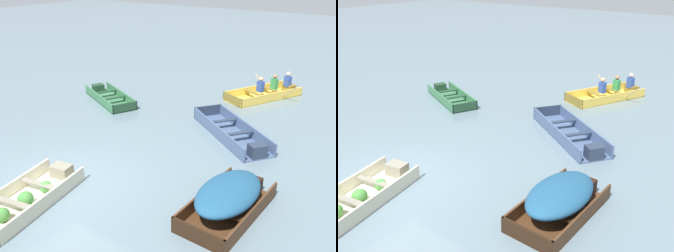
# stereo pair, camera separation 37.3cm
# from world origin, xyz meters

# --- Properties ---
(ground_plane) EXTENTS (80.00, 80.00, 0.00)m
(ground_plane) POSITION_xyz_m (0.00, 0.00, 0.00)
(ground_plane) COLOR slate
(dinghy_cream_foreground) EXTENTS (1.65, 2.96, 0.40)m
(dinghy_cream_foreground) POSITION_xyz_m (0.07, -0.90, 0.14)
(dinghy_cream_foreground) COLOR beige
(dinghy_cream_foreground) RESTS_ON ground
(skiff_slate_blue_near_moored) EXTENTS (3.49, 2.95, 0.42)m
(skiff_slate_blue_near_moored) POSITION_xyz_m (2.37, 4.99, 0.14)
(skiff_slate_blue_near_moored) COLOR #475B7F
(skiff_slate_blue_near_moored) RESTS_ON ground
(skiff_green_mid_moored) EXTENTS (3.14, 2.18, 0.35)m
(skiff_green_mid_moored) POSITION_xyz_m (-3.39, 5.43, 0.12)
(skiff_green_mid_moored) COLOR #387047
(skiff_green_mid_moored) RESTS_ON ground
(skiff_dark_varnish_far_moored) EXTENTS (1.31, 2.57, 0.76)m
(skiff_dark_varnish_far_moored) POSITION_xyz_m (4.01, 1.34, 0.44)
(skiff_dark_varnish_far_moored) COLOR #4C2D19
(skiff_dark_varnish_far_moored) RESTS_ON ground
(rowboat_yellow_with_crew) EXTENTS (2.56, 3.43, 0.92)m
(rowboat_yellow_with_crew) POSITION_xyz_m (1.78, 9.49, 0.21)
(rowboat_yellow_with_crew) COLOR #E5BC47
(rowboat_yellow_with_crew) RESTS_ON ground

